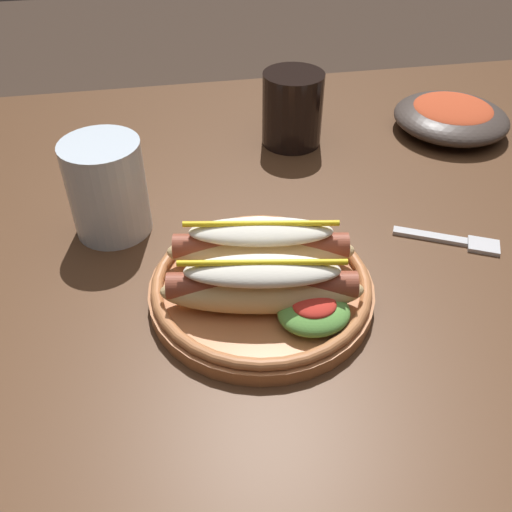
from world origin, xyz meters
TOP-DOWN VIEW (x-y plane):
  - dining_table at (0.00, 0.00)m, footprint 1.32×1.01m
  - hot_dog_plate at (-0.04, -0.06)m, footprint 0.23×0.23m
  - fork at (0.20, -0.01)m, footprint 0.12×0.07m
  - soda_cup at (0.07, 0.26)m, footprint 0.09×0.09m
  - water_cup at (-0.19, 0.09)m, footprint 0.09×0.09m
  - side_bowl at (0.32, 0.25)m, footprint 0.17×0.17m

SIDE VIEW (x-z plane):
  - dining_table at x=0.00m, z-range 0.28..1.02m
  - fork at x=0.20m, z-range 0.74..0.74m
  - side_bowl at x=0.32m, z-range 0.74..0.79m
  - hot_dog_plate at x=-0.04m, z-range 0.73..0.80m
  - soda_cup at x=0.07m, z-range 0.74..0.85m
  - water_cup at x=-0.19m, z-range 0.74..0.85m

